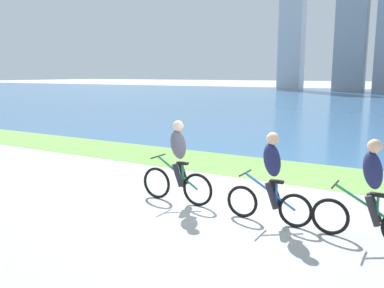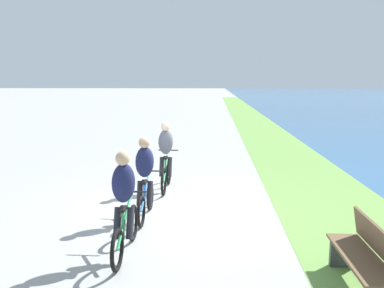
% 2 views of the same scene
% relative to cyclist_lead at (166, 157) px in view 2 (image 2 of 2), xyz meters
% --- Properties ---
extents(ground_plane, '(300.00, 300.00, 0.00)m').
position_rel_cyclist_lead_xyz_m(ground_plane, '(1.34, 0.61, -0.84)').
color(ground_plane, '#9E9E99').
extents(grass_strip_bayside, '(120.00, 2.65, 0.01)m').
position_rel_cyclist_lead_xyz_m(grass_strip_bayside, '(1.34, 3.83, -0.84)').
color(grass_strip_bayside, '#6B9947').
rests_on(grass_strip_bayside, ground).
extents(cyclist_lead, '(1.69, 0.52, 1.72)m').
position_rel_cyclist_lead_xyz_m(cyclist_lead, '(0.00, 0.00, 0.00)').
color(cyclist_lead, black).
rests_on(cyclist_lead, ground).
extents(cyclist_trailing, '(1.61, 0.52, 1.65)m').
position_rel_cyclist_lead_xyz_m(cyclist_trailing, '(2.05, -0.15, -0.02)').
color(cyclist_trailing, black).
rests_on(cyclist_trailing, ground).
extents(cyclist_distant_rear, '(1.70, 0.52, 1.66)m').
position_rel_cyclist_lead_xyz_m(cyclist_distant_rear, '(3.69, -0.18, -0.01)').
color(cyclist_distant_rear, black).
rests_on(cyclist_distant_rear, ground).
extents(bench_near_path, '(1.50, 0.47, 0.90)m').
position_rel_cyclist_lead_xyz_m(bench_near_path, '(4.52, 3.16, -0.39)').
color(bench_near_path, brown).
rests_on(bench_near_path, ground).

